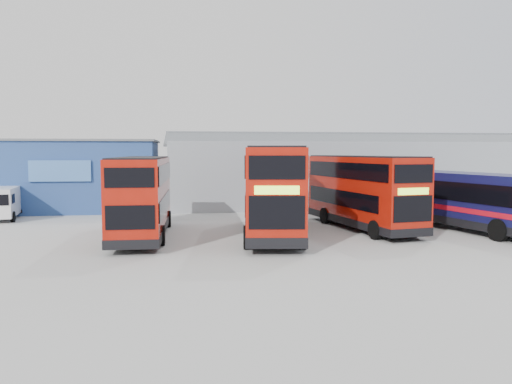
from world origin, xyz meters
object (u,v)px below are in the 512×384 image
Objects in this scene: office_block at (74,174)px; panel_van at (1,202)px; double_decker_left at (142,198)px; single_decker_blue at (470,202)px; double_decker_centre at (272,191)px; double_decker_right at (362,193)px; maintenance_shed at (350,171)px.

panel_van is at bearing -121.45° from office_block.
office_block reaches higher than double_decker_left.
single_decker_blue is 2.41× the size of panel_van.
double_decker_right is (5.33, 1.46, -0.23)m from double_decker_centre.
double_decker_left is at bearing -136.10° from maintenance_shed.
single_decker_blue is at bearing -22.24° from double_decker_right.
maintenance_shed is 3.12× the size of double_decker_right.
panel_van is at bearing -163.70° from maintenance_shed.
double_decker_right is at bearing -25.27° from single_decker_blue.
double_decker_right is (-4.14, -14.23, -0.59)m from maintenance_shed.
office_block reaches higher than panel_van.
office_block is at bearing 136.66° from double_decker_right.
double_decker_right reaches higher than single_decker_blue.
office_block is at bearing -64.31° from double_decker_left.
double_decker_right reaches higher than double_decker_left.
double_decker_centre is 5.53m from double_decker_right.
maintenance_shed is 22.14m from double_decker_left.
double_decker_centre is 1.11× the size of double_decker_right.
double_decker_right is 0.83× the size of single_decker_blue.
double_decker_left reaches higher than single_decker_blue.
double_decker_centre is at bearing -47.52° from office_block.
maintenance_shed is 2.60× the size of single_decker_blue.
double_decker_centre is at bearing -121.13° from maintenance_shed.
double_decker_centre is at bearing 178.29° from double_decker_left.
panel_van is at bearing -39.08° from double_decker_left.
double_decker_left is at bearing -12.69° from single_decker_blue.
double_decker_centre reaches higher than double_decker_right.
double_decker_left is (6.05, -13.34, -0.58)m from office_block.
office_block is 21.65m from double_decker_right.
single_decker_blue is 28.01m from panel_van.
double_decker_left is 0.81× the size of single_decker_blue.
maintenance_shed is 6.26× the size of panel_van.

